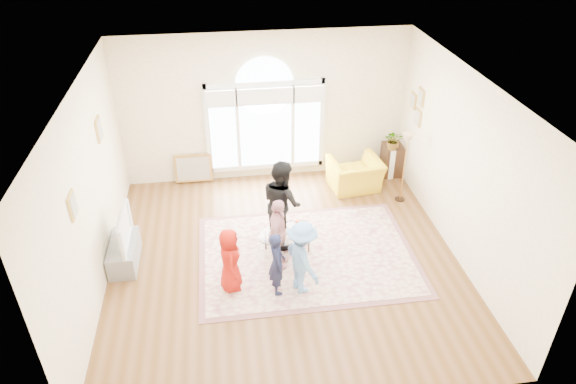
{
  "coord_description": "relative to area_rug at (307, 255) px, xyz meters",
  "views": [
    {
      "loc": [
        -0.93,
        -6.96,
        5.78
      ],
      "look_at": [
        0.1,
        0.3,
        1.2
      ],
      "focal_mm": 32.0,
      "sensor_mm": 36.0,
      "label": 1
    }
  ],
  "objects": [
    {
      "name": "child_navy",
      "position": [
        -0.64,
        -0.83,
        0.57
      ],
      "size": [
        0.29,
        0.42,
        1.12
      ],
      "primitive_type": "imported",
      "rotation": [
        0.0,
        0.0,
        1.64
      ],
      "color": "#191E3D",
      "rests_on": "area_rug"
    },
    {
      "name": "rug_border",
      "position": [
        -0.0,
        0.0,
        -0.0
      ],
      "size": [
        3.8,
        2.8,
        0.01
      ],
      "primitive_type": "cube",
      "color": "#825150",
      "rests_on": "ground"
    },
    {
      "name": "tv_console",
      "position": [
        -3.16,
        0.25,
        0.2
      ],
      "size": [
        0.45,
        1.0,
        0.42
      ],
      "primitive_type": "cube",
      "color": "gray",
      "rests_on": "ground"
    },
    {
      "name": "area_rug",
      "position": [
        0.0,
        0.0,
        0.0
      ],
      "size": [
        3.6,
        2.6,
        0.02
      ],
      "primitive_type": "cube",
      "color": "beige",
      "rests_on": "ground"
    },
    {
      "name": "child_blue",
      "position": [
        -0.24,
        -0.86,
        0.65
      ],
      "size": [
        0.75,
        0.95,
        1.28
      ],
      "primitive_type": "imported",
      "rotation": [
        0.0,
        0.0,
        1.95
      ],
      "color": "#6497D7",
      "rests_on": "area_rug"
    },
    {
      "name": "floor_lamp",
      "position": [
        2.22,
        1.53,
        1.27
      ],
      "size": [
        0.26,
        0.26,
        1.51
      ],
      "color": "black",
      "rests_on": "ground"
    },
    {
      "name": "coffee_table",
      "position": [
        -0.33,
        0.17,
        0.39
      ],
      "size": [
        1.19,
        0.94,
        0.54
      ],
      "rotation": [
        0.0,
        0.0,
        0.28
      ],
      "color": "silver",
      "rests_on": "ground"
    },
    {
      "name": "armchair",
      "position": [
        1.39,
        2.1,
        0.33
      ],
      "size": [
        1.15,
        1.04,
        0.68
      ],
      "primitive_type": "imported",
      "rotation": [
        0.0,
        0.0,
        3.27
      ],
      "color": "yellow",
      "rests_on": "ground"
    },
    {
      "name": "ground",
      "position": [
        -0.41,
        -0.05,
        -0.01
      ],
      "size": [
        6.0,
        6.0,
        0.0
      ],
      "primitive_type": "plane",
      "color": "brown",
      "rests_on": "ground"
    },
    {
      "name": "room_shell",
      "position": [
        -0.4,
        2.78,
        1.56
      ],
      "size": [
        6.0,
        6.0,
        6.0
      ],
      "color": "#FAEEC2",
      "rests_on": "ground"
    },
    {
      "name": "potted_plant",
      "position": [
        2.29,
        2.45,
        0.91
      ],
      "size": [
        0.46,
        0.42,
        0.44
      ],
      "primitive_type": "imported",
      "rotation": [
        0.0,
        0.0,
        -0.22
      ],
      "color": "#33722D",
      "rests_on": "plant_pedestal"
    },
    {
      "name": "television",
      "position": [
        -3.15,
        0.25,
        0.7
      ],
      "size": [
        0.17,
        1.01,
        0.58
      ],
      "color": "black",
      "rests_on": "tv_console"
    },
    {
      "name": "leaning_picture",
      "position": [
        -2.01,
        2.85,
        -0.01
      ],
      "size": [
        0.8,
        0.14,
        0.62
      ],
      "primitive_type": "cube",
      "rotation": [
        -0.14,
        0.0,
        0.0
      ],
      "color": "tan",
      "rests_on": "ground"
    },
    {
      "name": "child_black",
      "position": [
        -0.38,
        0.49,
        0.83
      ],
      "size": [
        0.88,
        0.97,
        1.64
      ],
      "primitive_type": "imported",
      "rotation": [
        0.0,
        0.0,
        1.96
      ],
      "color": "black",
      "rests_on": "area_rug"
    },
    {
      "name": "child_pink",
      "position": [
        -0.54,
        -0.2,
        0.66
      ],
      "size": [
        0.55,
        0.83,
        1.31
      ],
      "primitive_type": "imported",
      "rotation": [
        0.0,
        0.0,
        1.23
      ],
      "color": "pink",
      "rests_on": "area_rug"
    },
    {
      "name": "child_red",
      "position": [
        -1.36,
        -0.65,
        0.57
      ],
      "size": [
        0.37,
        0.56,
        1.12
      ],
      "primitive_type": "imported",
      "rotation": [
        0.0,
        0.0,
        1.6
      ],
      "color": "#AF160C",
      "rests_on": "area_rug"
    },
    {
      "name": "plant_pedestal",
      "position": [
        2.29,
        2.45,
        0.34
      ],
      "size": [
        0.2,
        0.2,
        0.7
      ],
      "primitive_type": "cylinder",
      "color": "white",
      "rests_on": "ground"
    },
    {
      "name": "side_cabinet",
      "position": [
        2.37,
        2.62,
        0.34
      ],
      "size": [
        0.4,
        0.5,
        0.7
      ],
      "primitive_type": "cube",
      "color": "black",
      "rests_on": "ground"
    }
  ]
}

